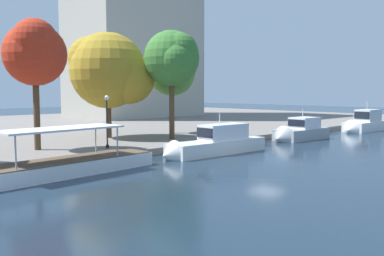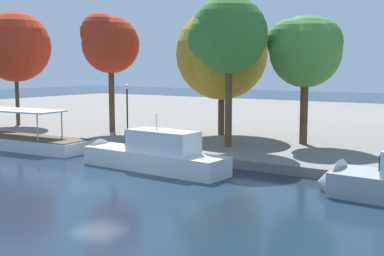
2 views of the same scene
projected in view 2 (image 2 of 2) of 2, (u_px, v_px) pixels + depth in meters
name	position (u px, v px, depth m)	size (l,w,h in m)	color
ground_plane	(98.00, 186.00, 26.50)	(220.00, 220.00, 0.00)	#192838
dock_promenade	(325.00, 121.00, 55.75)	(120.00, 55.00, 0.59)	slate
tour_boat_1	(8.00, 143.00, 39.41)	(14.25, 3.97, 4.19)	white
motor_yacht_2	(148.00, 157.00, 30.88)	(10.90, 2.78, 4.17)	silver
lamp_post	(127.00, 105.00, 39.02)	(0.41, 0.41, 4.37)	black
tree_0	(222.00, 54.00, 41.25)	(7.81, 8.03, 10.55)	#4C3823
tree_1	(110.00, 41.00, 43.37)	(4.98, 5.08, 10.31)	#4C3823
tree_2	(306.00, 49.00, 36.30)	(5.23, 5.44, 9.39)	#4C3823
tree_3	(15.00, 46.00, 48.87)	(7.03, 6.80, 11.03)	#4C3823
tree_4	(225.00, 34.00, 34.59)	(5.41, 5.67, 10.59)	#4C3823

